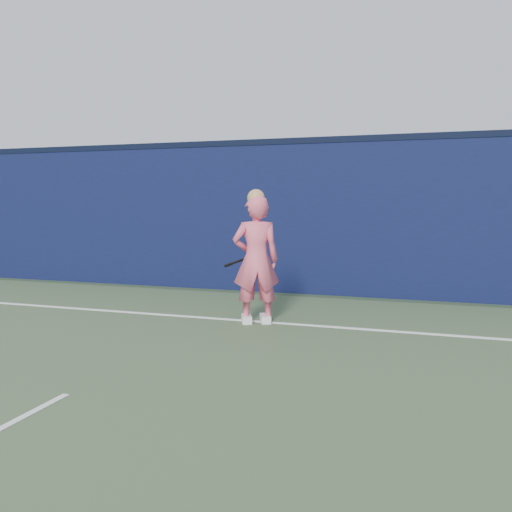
% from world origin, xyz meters
% --- Properties ---
extents(backstop_wall, '(24.00, 0.40, 2.50)m').
position_xyz_m(backstop_wall, '(0.00, 6.50, 1.25)').
color(backstop_wall, black).
rests_on(backstop_wall, ground).
extents(wall_cap, '(24.00, 0.42, 0.10)m').
position_xyz_m(wall_cap, '(0.00, 6.50, 2.55)').
color(wall_cap, black).
rests_on(wall_cap, backstop_wall).
extents(player, '(0.70, 0.59, 1.70)m').
position_xyz_m(player, '(0.62, 3.97, 0.82)').
color(player, '#F65F7C').
rests_on(player, ground).
extents(racket, '(0.46, 0.45, 0.32)m').
position_xyz_m(racket, '(0.42, 4.43, 0.81)').
color(racket, black).
rests_on(racket, ground).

